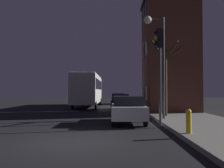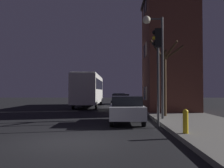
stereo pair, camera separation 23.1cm
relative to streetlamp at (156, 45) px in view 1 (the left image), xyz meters
name	(u,v)px [view 1 (the left image)]	position (x,y,z in m)	size (l,w,h in m)	color
ground_plane	(72,141)	(-3.94, -5.64, -4.47)	(120.00, 120.00, 0.00)	black
brick_building	(168,53)	(2.14, 6.49, 0.49)	(4.13, 5.54, 9.53)	brown
streetlamp	(156,45)	(0.00, 0.00, 0.00)	(1.20, 0.46, 5.96)	#38383A
traffic_light	(159,57)	(-0.27, -2.44, -1.06)	(0.43, 0.24, 4.77)	#38383A
bare_tree	(165,79)	(0.84, 1.53, -1.91)	(2.29, 1.74, 4.82)	#382819
bus	(88,88)	(-5.39, 13.99, -2.34)	(2.49, 11.52, 3.57)	beige
car_near_lane	(128,109)	(-1.69, -0.68, -3.68)	(1.77, 4.33, 1.49)	#B7BABF
car_mid_lane	(120,102)	(-1.86, 9.15, -3.70)	(1.73, 4.02, 1.50)	black
car_far_lane	(118,98)	(-1.92, 19.27, -3.67)	(1.76, 4.47, 1.51)	navy
fire_hydrant	(189,121)	(0.34, -5.04, -3.81)	(0.21, 0.21, 0.91)	gold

